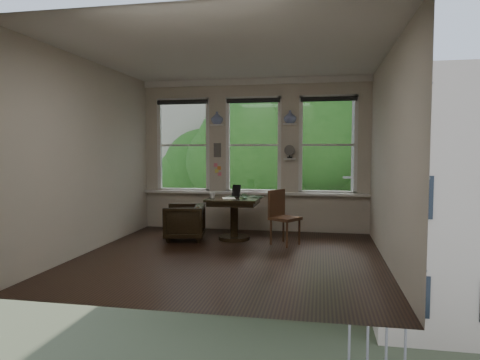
% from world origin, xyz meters
% --- Properties ---
extents(ground, '(4.50, 4.50, 0.00)m').
position_xyz_m(ground, '(0.00, 0.00, 0.00)').
color(ground, black).
rests_on(ground, ground).
extents(ceiling, '(4.50, 4.50, 0.00)m').
position_xyz_m(ceiling, '(0.00, 0.00, 3.00)').
color(ceiling, silver).
rests_on(ceiling, ground).
extents(wall_back, '(4.50, 0.00, 4.50)m').
position_xyz_m(wall_back, '(0.00, 2.25, 1.50)').
color(wall_back, beige).
rests_on(wall_back, ground).
extents(wall_front, '(4.50, 0.00, 4.50)m').
position_xyz_m(wall_front, '(0.00, -2.25, 1.50)').
color(wall_front, beige).
rests_on(wall_front, ground).
extents(wall_left, '(0.00, 4.50, 4.50)m').
position_xyz_m(wall_left, '(-2.25, 0.00, 1.50)').
color(wall_left, beige).
rests_on(wall_left, ground).
extents(wall_right, '(0.00, 4.50, 4.50)m').
position_xyz_m(wall_right, '(2.25, 0.00, 1.50)').
color(wall_right, beige).
rests_on(wall_right, ground).
extents(window_left, '(1.10, 0.12, 1.90)m').
position_xyz_m(window_left, '(-1.45, 2.25, 1.70)').
color(window_left, white).
rests_on(window_left, ground).
extents(window_center, '(1.10, 0.12, 1.90)m').
position_xyz_m(window_center, '(0.00, 2.25, 1.70)').
color(window_center, white).
rests_on(window_center, ground).
extents(window_right, '(1.10, 0.12, 1.90)m').
position_xyz_m(window_right, '(1.45, 2.25, 1.70)').
color(window_right, white).
rests_on(window_right, ground).
extents(shelf_left, '(0.26, 0.16, 0.03)m').
position_xyz_m(shelf_left, '(-0.72, 2.15, 2.10)').
color(shelf_left, white).
rests_on(shelf_left, ground).
extents(shelf_right, '(0.26, 0.16, 0.03)m').
position_xyz_m(shelf_right, '(0.72, 2.15, 2.10)').
color(shelf_right, white).
rests_on(shelf_right, ground).
extents(intercom, '(0.14, 0.06, 0.28)m').
position_xyz_m(intercom, '(-0.72, 2.18, 1.60)').
color(intercom, '#59544F').
rests_on(intercom, ground).
extents(sticky_notes, '(0.16, 0.01, 0.24)m').
position_xyz_m(sticky_notes, '(-0.72, 2.19, 1.25)').
color(sticky_notes, pink).
rests_on(sticky_notes, ground).
extents(desk_fan, '(0.20, 0.20, 0.24)m').
position_xyz_m(desk_fan, '(0.72, 2.13, 1.53)').
color(desk_fan, '#59544F').
rests_on(desk_fan, ground).
extents(vase_left, '(0.24, 0.24, 0.25)m').
position_xyz_m(vase_left, '(-0.72, 2.15, 2.24)').
color(vase_left, silver).
rests_on(vase_left, shelf_left).
extents(vase_right, '(0.24, 0.24, 0.25)m').
position_xyz_m(vase_right, '(0.72, 2.15, 2.24)').
color(vase_right, silver).
rests_on(vase_right, shelf_right).
extents(table, '(0.90, 0.90, 0.75)m').
position_xyz_m(table, '(-0.19, 1.25, 0.38)').
color(table, black).
rests_on(table, ground).
extents(armchair_left, '(0.81, 0.79, 0.63)m').
position_xyz_m(armchair_left, '(-1.06, 1.06, 0.32)').
color(armchair_left, black).
rests_on(armchair_left, ground).
extents(cushion_red, '(0.45, 0.45, 0.06)m').
position_xyz_m(cushion_red, '(-1.06, 1.06, 0.45)').
color(cushion_red, maroon).
rests_on(cushion_red, armchair_left).
extents(side_chair_right, '(0.58, 0.58, 0.92)m').
position_xyz_m(side_chair_right, '(0.74, 0.97, 0.46)').
color(side_chair_right, '#482519').
rests_on(side_chair_right, ground).
extents(laptop, '(0.36, 0.33, 0.02)m').
position_xyz_m(laptop, '(0.18, 1.33, 0.76)').
color(laptop, black).
rests_on(laptop, table).
extents(mug, '(0.12, 0.12, 0.10)m').
position_xyz_m(mug, '(-0.56, 1.11, 0.80)').
color(mug, white).
rests_on(mug, table).
extents(drinking_glass, '(0.15, 0.15, 0.09)m').
position_xyz_m(drinking_glass, '(0.02, 1.09, 0.80)').
color(drinking_glass, white).
rests_on(drinking_glass, table).
extents(tablet, '(0.17, 0.11, 0.22)m').
position_xyz_m(tablet, '(-0.19, 1.44, 0.86)').
color(tablet, black).
rests_on(tablet, table).
extents(papers, '(0.30, 0.35, 0.00)m').
position_xyz_m(papers, '(-0.28, 1.17, 0.75)').
color(papers, silver).
rests_on(papers, table).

